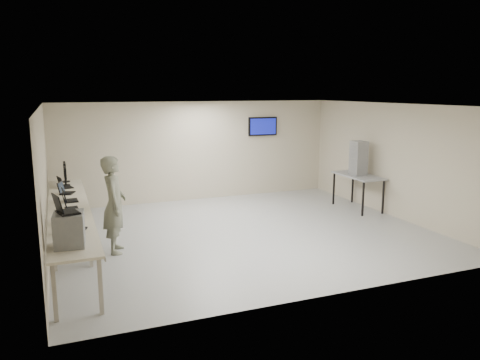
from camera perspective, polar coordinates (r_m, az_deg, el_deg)
name	(u,v)px	position (r m, az deg, el deg)	size (l,w,h in m)	color
room	(244,169)	(10.20, 0.47, 1.31)	(8.01, 7.01, 2.81)	#B3B3B3
workbench	(70,211)	(9.56, -20.02, -3.61)	(0.76, 6.00, 0.90)	beige
equipment_box	(69,229)	(7.19, -20.11, -5.68)	(0.41, 0.47, 0.49)	slate
laptop_on_box	(63,208)	(7.11, -20.72, -3.25)	(0.38, 0.42, 0.28)	black
laptop_0	(72,227)	(7.92, -19.77, -5.45)	(0.40, 0.43, 0.28)	black
laptop_1	(68,219)	(8.47, -20.23, -4.46)	(0.27, 0.33, 0.26)	black
laptop_2	(69,206)	(9.40, -20.15, -2.99)	(0.28, 0.34, 0.25)	black
laptop_3	(68,198)	(10.06, -20.23, -2.06)	(0.31, 0.37, 0.28)	black
laptop_4	(65,191)	(10.82, -20.59, -1.22)	(0.38, 0.41, 0.27)	black
laptop_5	(64,185)	(11.48, -20.71, -0.57)	(0.36, 0.39, 0.27)	black
monitor_near	(65,174)	(11.74, -20.53, 0.65)	(0.20, 0.44, 0.44)	black
monitor_far	(65,170)	(12.18, -20.59, 1.12)	(0.22, 0.48, 0.48)	black
soldier	(114,205)	(9.32, -15.07, -2.92)	(0.69, 0.45, 1.89)	#525A47
side_table	(358,178)	(12.69, 14.22, 0.29)	(0.71, 1.53, 0.92)	gray
storage_bins	(359,158)	(12.60, 14.25, 2.60)	(0.34, 0.38, 0.89)	gray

